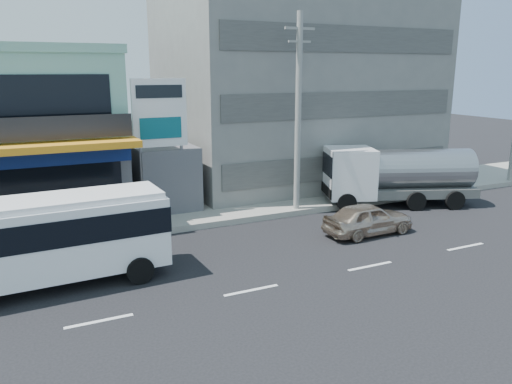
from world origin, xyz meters
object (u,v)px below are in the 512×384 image
minibus (54,234)px  tanker_truck (394,175)px  satellite_dish (162,144)px  sedan (368,219)px  utility_pole_near (298,114)px  concrete_building (293,74)px  billboard (160,121)px

minibus → tanker_truck: size_ratio=0.90×
satellite_dish → sedan: satellite_dish is taller
utility_pole_near → concrete_building: bearing=62.2°
utility_pole_near → tanker_truck: utility_pole_near is taller
billboard → utility_pole_near: 6.75m
satellite_dish → sedan: bearing=-47.0°
utility_pole_near → tanker_truck: 6.68m
billboard → sedan: bearing=-37.7°
concrete_building → sedan: bearing=-102.8°
billboard → minibus: 8.55m
concrete_building → utility_pole_near: 8.79m
concrete_building → billboard: (-10.50, -5.80, -2.07)m
satellite_dish → concrete_building: bearing=21.8°
sedan → tanker_truck: tanker_truck is taller
concrete_building → minibus: bearing=-143.5°
sedan → utility_pole_near: bearing=16.1°
tanker_truck → concrete_building: bearing=101.3°
concrete_building → utility_pole_near: bearing=-117.8°
billboard → minibus: size_ratio=0.91×
satellite_dish → sedan: 11.09m
satellite_dish → billboard: bearing=-105.5°
utility_pole_near → satellite_dish: bearing=149.0°
sedan → tanker_truck: size_ratio=0.50×
sedan → concrete_building: bearing=-13.9°
billboard → utility_pole_near: utility_pole_near is taller
satellite_dish → billboard: (-0.50, -1.80, 1.35)m
satellite_dish → utility_pole_near: bearing=-31.0°
utility_pole_near → sedan: utility_pole_near is taller
satellite_dish → tanker_truck: (11.67, -4.38, -1.86)m
billboard → tanker_truck: size_ratio=0.82×
concrete_building → billboard: 12.17m
sedan → tanker_truck: 5.65m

